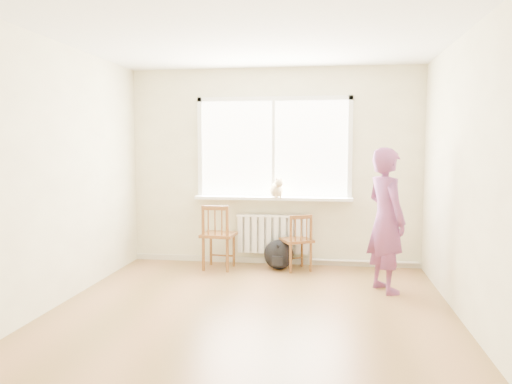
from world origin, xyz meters
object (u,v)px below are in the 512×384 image
at_px(chair_left, 218,237).
at_px(cat, 277,189).
at_px(person, 386,220).
at_px(chair_right, 298,242).
at_px(backpack, 279,254).

distance_m(chair_left, cat, 1.02).
height_order(chair_left, person, person).
relative_size(chair_right, backpack, 1.90).
bearing_deg(backpack, chair_right, -9.78).
relative_size(cat, backpack, 1.02).
xyz_separation_m(chair_left, person, (2.09, -0.69, 0.37)).
bearing_deg(person, backpack, 30.47).
bearing_deg(chair_right, backpack, -36.07).
bearing_deg(cat, chair_left, -179.42).
bearing_deg(chair_right, chair_left, -21.54).
distance_m(person, cat, 1.65).
relative_size(chair_right, cat, 1.86).
relative_size(chair_left, cat, 2.15).
xyz_separation_m(cat, backpack, (0.04, -0.13, -0.87)).
distance_m(chair_left, person, 2.23).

